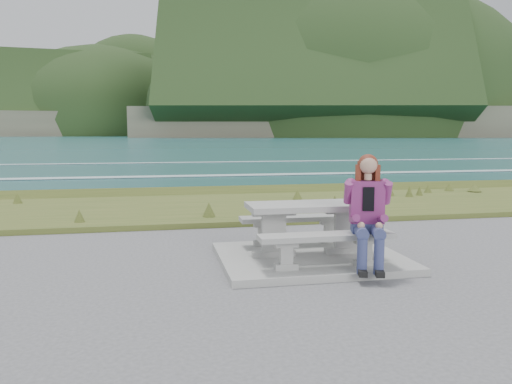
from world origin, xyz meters
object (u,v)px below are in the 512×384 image
(seated_woman, at_px, (368,227))
(bench_landward, at_px, (327,241))
(bench_seaward, at_px, (297,222))
(picnic_table, at_px, (311,215))

(seated_woman, bearing_deg, bench_landward, -178.94)
(bench_seaward, bearing_deg, bench_landward, -90.00)
(bench_seaward, distance_m, seated_woman, 1.63)
(bench_landward, height_order, seated_woman, seated_woman)
(picnic_table, xyz_separation_m, seated_woman, (0.51, -0.84, -0.04))
(seated_woman, bearing_deg, bench_seaward, 124.32)
(bench_landward, relative_size, bench_seaward, 1.00)
(bench_landward, distance_m, bench_seaward, 1.40)
(bench_landward, bearing_deg, picnic_table, 90.00)
(bench_landward, bearing_deg, seated_woman, -14.83)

